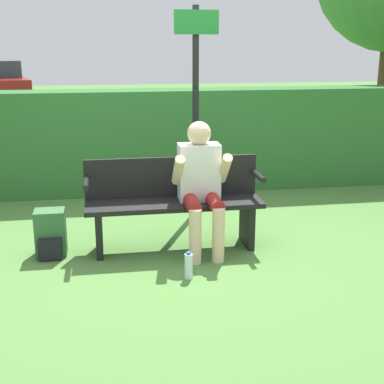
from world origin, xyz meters
TOP-DOWN VIEW (x-y plane):
  - ground_plane at (0.00, 0.00)m, footprint 40.00×40.00m
  - hedge_back at (0.00, 2.12)m, footprint 12.00×0.52m
  - park_bench at (0.00, 0.06)m, footprint 1.65×0.41m
  - person_seated at (0.24, -0.06)m, footprint 0.52×0.57m
  - backpack at (-1.15, 0.03)m, footprint 0.27×0.29m
  - water_bottle at (0.03, -0.68)m, footprint 0.07×0.07m
  - signpost at (0.38, 1.03)m, footprint 0.47×0.09m

SIDE VIEW (x-z plane):
  - ground_plane at x=0.00m, z-range 0.00..0.00m
  - water_bottle at x=0.03m, z-range -0.01..0.23m
  - backpack at x=-1.15m, z-range -0.01..0.42m
  - park_bench at x=0.00m, z-range 0.03..0.88m
  - hedge_back at x=0.00m, z-range 0.00..1.32m
  - person_seated at x=0.24m, z-range 0.07..1.28m
  - signpost at x=0.38m, z-range 0.19..2.47m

